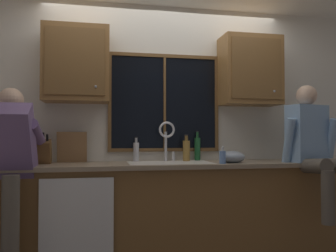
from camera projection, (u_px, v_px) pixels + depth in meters
back_wall at (164, 127)px, 3.72m from camera, size 5.86×0.12×2.55m
window_glass at (164, 103)px, 3.66m from camera, size 1.10×0.02×0.95m
window_frame_top at (165, 56)px, 3.66m from camera, size 1.17×0.02×0.04m
window_frame_bottom at (165, 150)px, 3.63m from camera, size 1.17×0.02×0.04m
window_frame_left at (110, 102)px, 3.54m from camera, size 0.03×0.02×0.95m
window_frame_right at (216, 104)px, 3.75m from camera, size 0.03×0.02×0.95m
window_mullion_center at (165, 103)px, 3.64m from camera, size 0.02×0.02×0.95m
lower_cabinet_run at (171, 213)px, 3.35m from camera, size 3.46×0.58×0.88m
countertop at (171, 165)px, 3.34m from camera, size 3.52×0.62×0.04m
dishwasher_front at (77, 223)px, 2.88m from camera, size 0.60×0.02×0.74m
upper_cabinet_left at (76, 65)px, 3.34m from camera, size 0.61×0.36×0.72m
upper_cabinet_right at (250, 71)px, 3.68m from camera, size 0.61×0.36×0.72m
sink at (170, 173)px, 3.35m from camera, size 0.80×0.46×0.21m
faucet at (167, 136)px, 3.54m from camera, size 0.18×0.09×0.40m
person_standing at (4, 162)px, 2.76m from camera, size 0.53×0.67×1.59m
person_sitting_on_counter at (313, 144)px, 3.35m from camera, size 0.54×0.64×1.26m
knife_block at (44, 152)px, 3.19m from camera, size 0.12×0.18×0.32m
cutting_board at (72, 147)px, 3.39m from camera, size 0.28×0.08×0.30m
mixing_bowl at (232, 157)px, 3.37m from camera, size 0.24×0.24×0.12m
soap_dispenser at (223, 157)px, 3.23m from camera, size 0.06×0.07×0.16m
bottle_green_glass at (186, 150)px, 3.56m from camera, size 0.07×0.07×0.27m
bottle_tall_clear at (136, 151)px, 3.51m from camera, size 0.06×0.06×0.25m
bottle_amber_small at (197, 148)px, 3.65m from camera, size 0.06×0.06×0.31m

